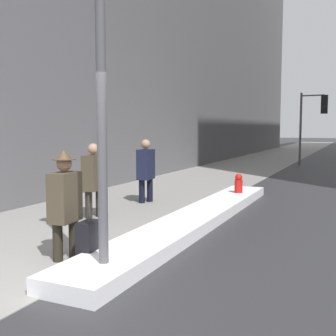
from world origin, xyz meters
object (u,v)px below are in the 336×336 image
object	(u,v)px
traffic_light_near	(315,113)
pedestrian_in_glasses	(94,177)
lamp_post	(100,18)
rolling_suitcase	(89,243)
fire_hydrant	(238,188)
pedestrian_trailing	(146,168)
pedestrian_nearside	(65,201)

from	to	relation	value
traffic_light_near	pedestrian_in_glasses	distance (m)	15.22
lamp_post	traffic_light_near	distance (m)	17.81
lamp_post	traffic_light_near	bearing A→B (deg)	87.66
lamp_post	rolling_suitcase	world-z (taller)	lamp_post
lamp_post	fire_hydrant	xyz separation A→B (m)	(0.03, 6.11, -2.77)
lamp_post	pedestrian_trailing	world-z (taller)	lamp_post
traffic_light_near	pedestrian_nearside	bearing A→B (deg)	-90.99
pedestrian_trailing	fire_hydrant	world-z (taller)	pedestrian_trailing
traffic_light_near	pedestrian_trailing	bearing A→B (deg)	-97.61
traffic_light_near	pedestrian_in_glasses	bearing A→B (deg)	-96.60
traffic_light_near	pedestrian_in_glasses	size ratio (longest dim) A/B	2.34
fire_hydrant	pedestrian_nearside	bearing A→B (deg)	-99.37
traffic_light_near	pedestrian_nearside	world-z (taller)	traffic_light_near
pedestrian_in_glasses	fire_hydrant	xyz separation A→B (m)	(2.19, 3.17, -0.51)
pedestrian_trailing	traffic_light_near	bearing A→B (deg)	162.68
pedestrian_nearside	pedestrian_in_glasses	xyz separation A→B (m)	(-1.25, 2.52, 0.00)
lamp_post	pedestrian_in_glasses	size ratio (longest dim) A/B	3.40
traffic_light_near	pedestrian_nearside	size ratio (longest dim) A/B	2.32
pedestrian_trailing	rolling_suitcase	bearing A→B (deg)	13.05
pedestrian_in_glasses	pedestrian_trailing	size ratio (longest dim) A/B	0.98
fire_hydrant	pedestrian_in_glasses	bearing A→B (deg)	-124.62
pedestrian_trailing	rolling_suitcase	world-z (taller)	pedestrian_trailing
rolling_suitcase	pedestrian_trailing	bearing A→B (deg)	-166.95
pedestrian_nearside	rolling_suitcase	world-z (taller)	pedestrian_nearside
pedestrian_nearside	fire_hydrant	bearing A→B (deg)	165.31
pedestrian_in_glasses	rolling_suitcase	xyz separation A→B (m)	(1.67, -2.55, -0.55)
traffic_light_near	fire_hydrant	xyz separation A→B (m)	(-0.70, -11.67, -2.25)
pedestrian_nearside	fire_hydrant	size ratio (longest dim) A/B	2.21
pedestrian_nearside	pedestrian_trailing	world-z (taller)	pedestrian_trailing
pedestrian_nearside	pedestrian_trailing	size ratio (longest dim) A/B	0.99
traffic_light_near	pedestrian_trailing	distance (m)	13.24
pedestrian_in_glasses	pedestrian_nearside	bearing A→B (deg)	21.07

